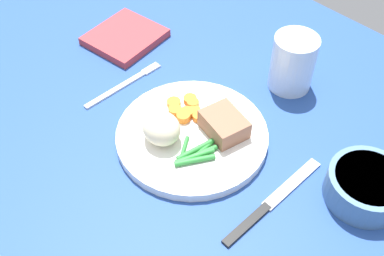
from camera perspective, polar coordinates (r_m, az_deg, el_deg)
name	(u,v)px	position (r cm, az deg, el deg)	size (l,w,h in cm)	color
dining_table	(195,132)	(78.61, 0.37, -0.45)	(120.00, 90.00, 2.00)	#234793
dinner_plate	(192,135)	(75.64, 0.00, -0.92)	(24.41, 24.41, 1.60)	white
meat_portion	(224,124)	(74.23, 3.91, 0.46)	(7.03, 5.54, 3.17)	#936047
mashed_potatoes	(162,128)	(72.36, -3.72, -0.05)	(6.25, 5.61, 5.01)	beige
carrot_slices	(186,109)	(77.81, -0.75, 2.29)	(7.10, 5.98, 1.25)	orange
green_beans	(196,154)	(71.67, 0.49, -3.13)	(6.43, 8.65, 0.87)	#2D8C38
fork	(123,85)	(85.78, -8.34, 5.16)	(1.44, 16.60, 0.40)	silver
knife	(271,203)	(69.57, 9.58, -8.91)	(1.70, 20.50, 0.64)	black
water_glass	(292,66)	(84.27, 12.06, 7.41)	(7.67, 7.67, 10.12)	silver
salad_bowl	(367,185)	(71.83, 20.41, -6.52)	(11.50, 11.50, 4.63)	#4C7299
napkin	(125,37)	(95.85, -8.12, 10.89)	(12.42, 13.27, 1.53)	#B2383D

